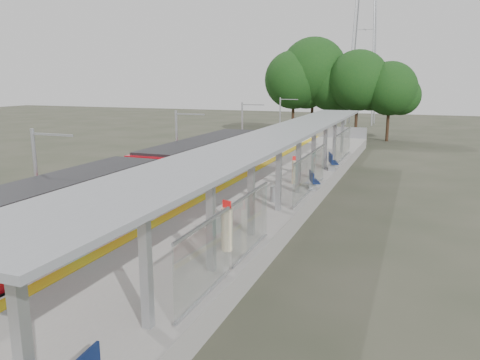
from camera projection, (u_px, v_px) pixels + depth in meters
name	position (u px, v px, depth m)	size (l,w,h in m)	color
trackbed	(209.00, 190.00, 31.10)	(3.00, 70.00, 0.24)	#59544C
platform	(274.00, 190.00, 29.45)	(6.00, 50.00, 1.00)	gray
tactile_strip	(236.00, 179.00, 30.23)	(0.60, 50.00, 0.02)	yellow
end_fence	(339.00, 132.00, 52.01)	(6.00, 0.10, 1.20)	#9EA0A5
train	(144.00, 187.00, 23.54)	(2.74, 27.60, 3.62)	black
canopy	(284.00, 140.00, 24.63)	(3.27, 38.00, 3.66)	#9EA0A5
pylon	(366.00, 5.00, 74.32)	(8.00, 4.00, 38.00)	#9EA0A5
tree_cluster	(330.00, 79.00, 58.41)	(18.71, 9.48, 12.66)	#382316
catenary_masts	(178.00, 149.00, 30.20)	(2.08, 48.16, 5.40)	#9EA0A5
bench_mid	(313.00, 180.00, 27.65)	(0.98, 1.52, 1.00)	navy
bench_far	(332.00, 161.00, 33.53)	(1.02, 1.77, 1.16)	navy
info_pillar_near	(227.00, 229.00, 17.53)	(0.44, 0.44, 1.95)	beige
info_pillar_far	(295.00, 172.00, 28.89)	(0.39, 0.39, 1.72)	beige
litter_bin	(274.00, 194.00, 24.66)	(0.41, 0.41, 0.83)	#9EA0A5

